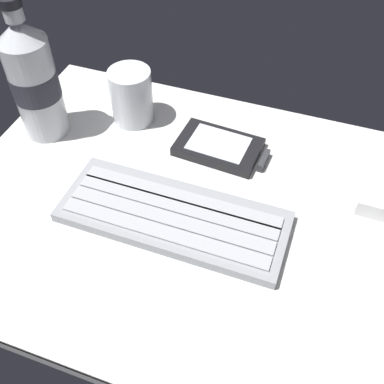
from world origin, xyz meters
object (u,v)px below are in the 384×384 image
Objects in this scene: handheld_device at (223,148)px; juice_cup at (132,98)px; water_bottle at (34,80)px; keyboard at (173,216)px.

handheld_device is 1.55× the size of juice_cup.
juice_cup is 0.41× the size of water_bottle.
handheld_device is at bearing 9.03° from water_bottle.
keyboard is 2.21× the size of handheld_device.
keyboard is at bearing -52.04° from juice_cup.
water_bottle is (-26.66, -4.24, 8.28)cm from handheld_device.
water_bottle is at bearing -170.97° from handheld_device.
juice_cup is at bearing 127.96° from keyboard.
water_bottle is (-24.49, 10.07, 8.20)cm from keyboard.
juice_cup is at bearing 170.28° from handheld_device.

